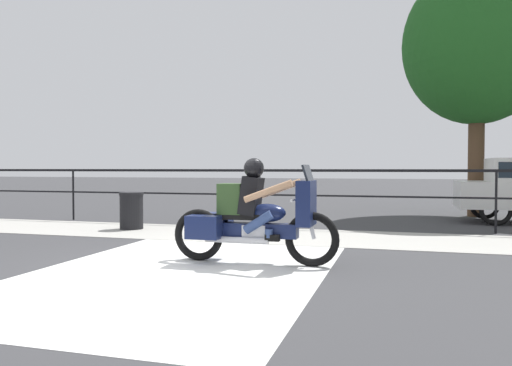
{
  "coord_description": "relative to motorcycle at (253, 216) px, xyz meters",
  "views": [
    {
      "loc": [
        3.14,
        -6.32,
        1.36
      ],
      "look_at": [
        0.87,
        1.65,
        1.11
      ],
      "focal_mm": 35.0,
      "sensor_mm": 36.0,
      "label": 1
    }
  ],
  "objects": [
    {
      "name": "crosswalk_band",
      "position": [
        -0.75,
        -0.67,
        -0.67
      ],
      "size": [
        3.75,
        6.0,
        0.01
      ],
      "primitive_type": "cube",
      "color": "silver",
      "rests_on": "ground"
    },
    {
      "name": "sidewalk_band",
      "position": [
        -1.15,
        2.93,
        -0.67
      ],
      "size": [
        44.0,
        2.4,
        0.01
      ],
      "primitive_type": "cube",
      "color": "#A8A59E",
      "rests_on": "ground"
    },
    {
      "name": "tree_behind_sign",
      "position": [
        4.09,
        8.4,
        4.14
      ],
      "size": [
        4.08,
        4.08,
        7.09
      ],
      "color": "brown",
      "rests_on": "ground"
    },
    {
      "name": "ground_plane",
      "position": [
        -1.15,
        -0.47,
        -0.67
      ],
      "size": [
        120.0,
        120.0,
        0.0
      ],
      "primitive_type": "plane",
      "color": "#38383A"
    },
    {
      "name": "motorcycle",
      "position": [
        0.0,
        0.0,
        0.0
      ],
      "size": [
        2.44,
        0.76,
        1.51
      ],
      "rotation": [
        0.0,
        0.0,
        0.01
      ],
      "color": "black",
      "rests_on": "ground"
    },
    {
      "name": "fence_railing",
      "position": [
        -1.15,
        4.5,
        0.37
      ],
      "size": [
        36.0,
        0.05,
        1.34
      ],
      "color": "black",
      "rests_on": "ground"
    },
    {
      "name": "trash_bin",
      "position": [
        -3.71,
        3.07,
        -0.26
      ],
      "size": [
        0.54,
        0.54,
        0.82
      ],
      "color": "black",
      "rests_on": "ground"
    }
  ]
}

